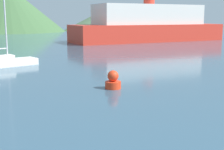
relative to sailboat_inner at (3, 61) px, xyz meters
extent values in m
cube|color=white|center=(-0.01, 0.00, -0.19)|extent=(5.63, 3.26, 0.53)
cube|color=white|center=(-0.01, 0.00, 0.26)|extent=(1.89, 1.55, 0.37)
cube|color=red|center=(23.20, 20.33, 0.91)|extent=(26.20, 9.58, 2.73)
cube|color=silver|center=(23.20, 20.33, 3.85)|extent=(18.45, 7.76, 3.15)
cylinder|color=red|center=(23.20, 20.33, 6.22)|extent=(1.77, 1.77, 1.60)
cylinder|color=red|center=(5.49, -10.31, -0.26)|extent=(0.88, 0.88, 0.40)
sphere|color=red|center=(5.49, -10.31, 0.24)|extent=(0.61, 0.61, 0.61)
cone|color=#3D6038|center=(3.37, 64.94, 5.71)|extent=(30.18, 30.18, 12.33)
cone|color=#4C6647|center=(30.74, 64.76, 2.62)|extent=(24.48, 24.48, 6.16)
camera|label=1|loc=(-0.39, -26.02, 3.41)|focal=50.00mm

